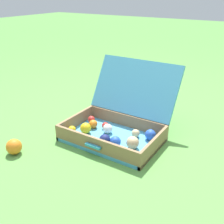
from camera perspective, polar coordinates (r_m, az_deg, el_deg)
ground_plane at (r=1.85m, az=3.33°, el=-6.00°), size 16.00×16.00×0.00m
open_suitcase at (r=1.86m, az=1.36°, el=-2.08°), size 0.64×0.65×0.47m
stray_ball_on_grass at (r=1.79m, az=-19.93°, el=-6.88°), size 0.10×0.10×0.10m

